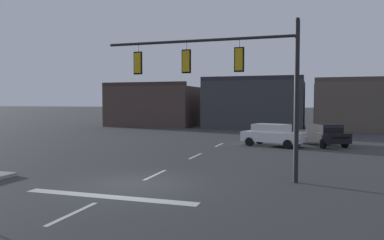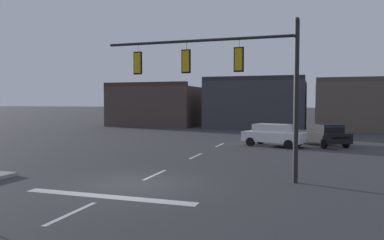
# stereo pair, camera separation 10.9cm
# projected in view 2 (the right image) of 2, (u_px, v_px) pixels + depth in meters

# --- Properties ---
(ground_plane) EXTENTS (400.00, 400.00, 0.00)m
(ground_plane) POSITION_uv_depth(u_px,v_px,m) (134.00, 184.00, 14.66)
(ground_plane) COLOR #353538
(stop_bar_paint) EXTENTS (6.40, 0.50, 0.01)m
(stop_bar_paint) POSITION_uv_depth(u_px,v_px,m) (108.00, 197.00, 12.76)
(stop_bar_paint) COLOR silver
(stop_bar_paint) RESTS_ON ground
(lane_centreline) EXTENTS (0.16, 26.40, 0.01)m
(lane_centreline) POSITION_uv_depth(u_px,v_px,m) (155.00, 175.00, 16.56)
(lane_centreline) COLOR silver
(lane_centreline) RESTS_ON ground
(signal_mast_near_side) EXTENTS (8.37, 0.37, 6.54)m
(signal_mast_near_side) POSITION_uv_depth(u_px,v_px,m) (228.00, 72.00, 15.60)
(signal_mast_near_side) COLOR black
(signal_mast_near_side) RESTS_ON ground
(car_lot_nearside) EXTENTS (4.74, 3.08, 1.61)m
(car_lot_nearside) POSITION_uv_depth(u_px,v_px,m) (273.00, 135.00, 27.08)
(car_lot_nearside) COLOR silver
(car_lot_nearside) RESTS_ON ground
(car_lot_middle) EXTENTS (3.73, 4.72, 1.61)m
(car_lot_middle) POSITION_uv_depth(u_px,v_px,m) (324.00, 134.00, 27.39)
(car_lot_middle) COLOR black
(car_lot_middle) RESTS_ON ground
(building_row) EXTENTS (50.55, 12.32, 8.73)m
(building_row) POSITION_uv_depth(u_px,v_px,m) (352.00, 101.00, 43.87)
(building_row) COLOR #473833
(building_row) RESTS_ON ground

